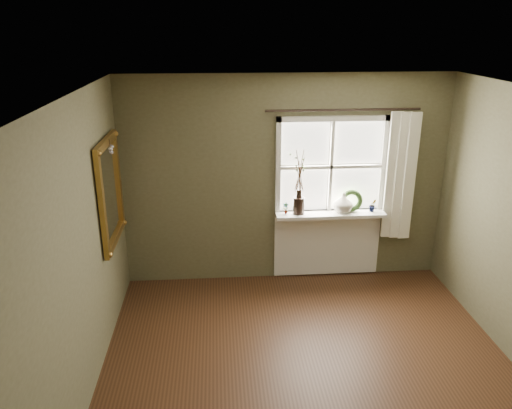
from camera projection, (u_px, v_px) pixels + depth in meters
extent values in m
plane|color=#3F2413|center=(317.00, 394.00, 4.47)|extent=(4.50, 4.50, 0.00)
plane|color=silver|center=(332.00, 102.00, 3.58)|extent=(4.50, 4.50, 0.00)
cube|color=brown|center=(285.00, 180.00, 6.18)|extent=(4.00, 0.10, 2.60)
cube|color=brown|center=(63.00, 274.00, 3.87)|extent=(0.10, 4.50, 2.60)
cube|color=white|center=(329.00, 212.00, 6.29)|extent=(1.36, 0.06, 0.06)
cube|color=white|center=(334.00, 119.00, 5.88)|extent=(1.36, 0.06, 0.06)
cube|color=white|center=(278.00, 168.00, 6.04)|extent=(0.06, 0.06, 1.24)
cube|color=white|center=(383.00, 166.00, 6.13)|extent=(0.06, 0.06, 1.24)
cube|color=white|center=(331.00, 167.00, 6.08)|extent=(1.24, 0.05, 0.04)
cube|color=white|center=(331.00, 167.00, 6.08)|extent=(0.04, 0.05, 1.12)
cube|color=white|center=(305.00, 143.00, 5.98)|extent=(0.59, 0.01, 0.53)
cube|color=white|center=(358.00, 142.00, 6.03)|extent=(0.59, 0.01, 0.53)
cube|color=white|center=(304.00, 190.00, 6.18)|extent=(0.59, 0.01, 0.53)
cube|color=white|center=(355.00, 189.00, 6.23)|extent=(0.59, 0.01, 0.53)
cube|color=white|center=(330.00, 214.00, 6.19)|extent=(1.36, 0.26, 0.04)
cube|color=white|center=(327.00, 243.00, 6.44)|extent=(1.36, 0.04, 0.88)
cylinder|color=black|center=(299.00, 205.00, 6.12)|extent=(0.16, 0.16, 0.21)
imported|color=beige|center=(343.00, 203.00, 6.15)|extent=(0.30, 0.30, 0.25)
torus|color=#2C451E|center=(351.00, 203.00, 6.20)|extent=(0.29, 0.15, 0.29)
imported|color=#2C451E|center=(286.00, 208.00, 6.12)|extent=(0.09, 0.07, 0.15)
imported|color=#2C451E|center=(373.00, 205.00, 6.19)|extent=(0.10, 0.08, 0.17)
cube|color=white|center=(400.00, 176.00, 6.10)|extent=(0.36, 0.12, 1.59)
cylinder|color=black|center=(343.00, 110.00, 5.80)|extent=(1.84, 0.03, 0.03)
cube|color=white|center=(110.00, 192.00, 5.24)|extent=(0.02, 0.79, 0.97)
cube|color=olive|center=(105.00, 143.00, 5.06)|extent=(0.05, 0.95, 0.08)
cube|color=olive|center=(115.00, 238.00, 5.42)|extent=(0.05, 0.95, 0.08)
cube|color=olive|center=(102.00, 206.00, 4.83)|extent=(0.05, 0.08, 0.97)
cube|color=olive|center=(118.00, 180.00, 5.64)|extent=(0.05, 0.08, 0.97)
sphere|color=silver|center=(110.00, 149.00, 5.05)|extent=(0.04, 0.04, 0.04)
sphere|color=silver|center=(111.00, 152.00, 5.10)|extent=(0.04, 0.04, 0.04)
sphere|color=silver|center=(112.00, 147.00, 5.11)|extent=(0.04, 0.04, 0.04)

